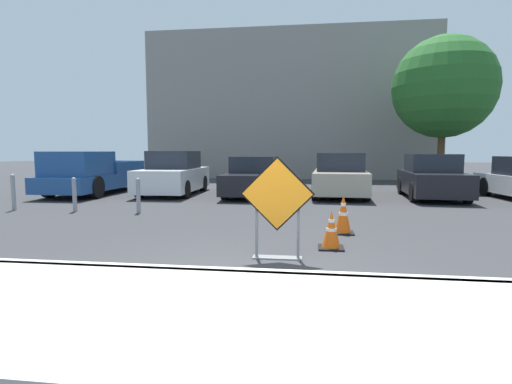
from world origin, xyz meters
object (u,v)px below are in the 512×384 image
(parked_car_third, at_px, (340,177))
(bollard_nearest, at_px, (138,194))
(pickup_truck, at_px, (91,175))
(bollard_second, at_px, (74,193))
(bollard_third, at_px, (13,191))
(parked_car_nearest, at_px, (174,175))
(road_closed_sign, at_px, (277,203))
(traffic_cone_second, at_px, (343,214))
(parked_car_second, at_px, (255,177))
(traffic_cone_nearest, at_px, (331,230))
(parked_car_fourth, at_px, (432,178))

(parked_car_third, bearing_deg, bollard_nearest, 43.19)
(pickup_truck, height_order, bollard_second, pickup_truck)
(pickup_truck, bearing_deg, bollard_nearest, 130.98)
(bollard_nearest, xyz_separation_m, bollard_third, (-3.61, -0.00, 0.04))
(parked_car_nearest, bearing_deg, road_closed_sign, 116.67)
(traffic_cone_second, distance_m, bollard_second, 7.21)
(traffic_cone_second, height_order, bollard_nearest, bollard_nearest)
(traffic_cone_second, xyz_separation_m, parked_car_second, (-2.67, 6.63, 0.28))
(pickup_truck, xyz_separation_m, parked_car_second, (6.19, 0.44, -0.07))
(traffic_cone_nearest, relative_size, bollard_nearest, 0.69)
(parked_car_second, relative_size, parked_car_fourth, 1.11)
(road_closed_sign, relative_size, bollard_second, 1.67)
(bollard_second, height_order, bollard_third, bollard_third)
(pickup_truck, height_order, parked_car_fourth, pickup_truck)
(parked_car_fourth, relative_size, bollard_third, 4.11)
(traffic_cone_nearest, bearing_deg, bollard_third, 158.77)
(traffic_cone_second, height_order, parked_car_fourth, parked_car_fourth)
(pickup_truck, relative_size, parked_car_second, 1.20)
(pickup_truck, bearing_deg, traffic_cone_second, 144.37)
(pickup_truck, xyz_separation_m, bollard_second, (1.93, -4.19, -0.24))
(parked_car_fourth, height_order, bollard_second, parked_car_fourth)
(parked_car_nearest, relative_size, parked_car_second, 0.92)
(traffic_cone_second, relative_size, bollard_third, 0.78)
(parked_car_nearest, height_order, parked_car_fourth, parked_car_nearest)
(parked_car_second, bearing_deg, bollard_nearest, 62.54)
(traffic_cone_nearest, xyz_separation_m, pickup_truck, (-8.56, 7.47, 0.42))
(parked_car_third, relative_size, bollard_nearest, 4.49)
(bollard_nearest, bearing_deg, parked_car_fourth, 27.53)
(road_closed_sign, bearing_deg, pickup_truck, 133.12)
(parked_car_nearest, xyz_separation_m, bollard_third, (-2.97, -4.63, -0.21))
(traffic_cone_second, height_order, bollard_third, bollard_third)
(parked_car_second, height_order, bollard_nearest, parked_car_second)
(pickup_truck, height_order, parked_car_third, pickup_truck)
(pickup_truck, xyz_separation_m, bollard_third, (0.12, -4.19, -0.20))
(traffic_cone_nearest, xyz_separation_m, parked_car_fourth, (3.82, 7.78, 0.39))
(road_closed_sign, relative_size, bollard_nearest, 1.67)
(traffic_cone_nearest, distance_m, parked_car_second, 8.27)
(bollard_second, bearing_deg, traffic_cone_nearest, -26.29)
(road_closed_sign, relative_size, parked_car_fourth, 0.38)
(traffic_cone_nearest, bearing_deg, bollard_second, 153.71)
(road_closed_sign, xyz_separation_m, parked_car_third, (1.56, 8.72, -0.14))
(traffic_cone_nearest, xyz_separation_m, traffic_cone_second, (0.30, 1.28, 0.07))
(traffic_cone_second, distance_m, bollard_third, 8.96)
(traffic_cone_second, bearing_deg, bollard_nearest, 158.74)
(road_closed_sign, distance_m, bollard_third, 8.61)
(traffic_cone_nearest, height_order, bollard_third, bollard_third)
(parked_car_fourth, bearing_deg, traffic_cone_nearest, 67.72)
(parked_car_nearest, bearing_deg, parked_car_fourth, 177.83)
(traffic_cone_second, distance_m, parked_car_nearest, 8.79)
(traffic_cone_nearest, distance_m, bollard_nearest, 5.84)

